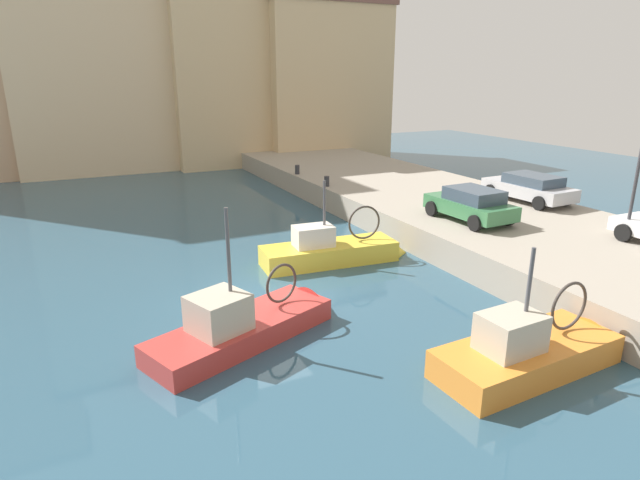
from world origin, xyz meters
TOP-DOWN VIEW (x-y plane):
  - water_surface at (0.00, 0.00)m, footprint 80.00×80.00m
  - quay_wall at (11.50, 0.00)m, footprint 9.00×56.00m
  - fishing_boat_red at (-1.18, -2.35)m, footprint 6.39×3.80m
  - fishing_boat_yellow at (3.82, 2.09)m, footprint 6.17×2.22m
  - fishing_boat_orange at (4.74, -6.96)m, footprint 5.74×2.16m
  - parked_car_silver at (14.42, 2.64)m, footprint 2.19×4.37m
  - parked_car_green at (9.59, 1.19)m, footprint 2.12×3.88m
  - mooring_bollard_mid at (7.35, 10.00)m, footprint 0.28×0.28m
  - mooring_bollard_north at (7.35, 14.00)m, footprint 0.28×0.28m
  - waterfront_building_west at (-2.80, 28.50)m, footprint 11.10×7.17m
  - waterfront_building_central at (7.67, 27.11)m, footprint 10.72×6.63m
  - waterfront_building_east_mid at (14.66, 25.99)m, footprint 10.65×6.80m

SIDE VIEW (x-z plane):
  - water_surface at x=0.00m, z-range 0.00..0.00m
  - fishing_boat_yellow at x=3.82m, z-range -1.90..2.13m
  - fishing_boat_orange at x=4.74m, z-range -1.91..2.18m
  - fishing_boat_red at x=-1.18m, z-range -2.17..2.47m
  - quay_wall at x=11.50m, z-range 0.00..1.20m
  - mooring_bollard_mid at x=7.35m, z-range 1.20..1.75m
  - mooring_bollard_north at x=7.35m, z-range 1.20..1.75m
  - parked_car_silver at x=14.42m, z-range 1.23..2.54m
  - parked_car_green at x=9.59m, z-range 1.22..2.59m
  - waterfront_building_east_mid at x=14.66m, z-range 0.02..12.66m
  - waterfront_building_central at x=7.67m, z-range 0.02..16.73m
  - waterfront_building_west at x=-2.80m, z-range 0.02..17.06m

